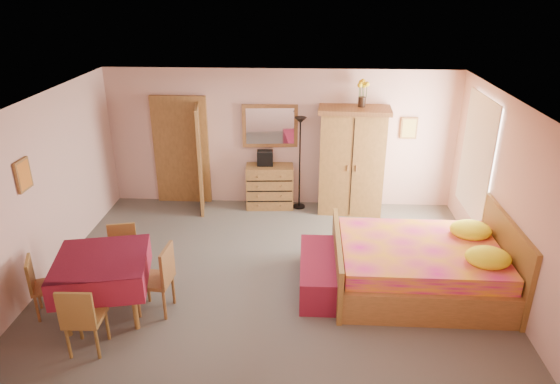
# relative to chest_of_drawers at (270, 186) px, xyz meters

# --- Properties ---
(floor) EXTENTS (6.50, 6.50, 0.00)m
(floor) POSITION_rel_chest_of_drawers_xyz_m (0.20, -2.27, -0.42)
(floor) COLOR #6A665D
(floor) RESTS_ON ground
(ceiling) EXTENTS (6.50, 6.50, 0.00)m
(ceiling) POSITION_rel_chest_of_drawers_xyz_m (0.20, -2.27, 2.18)
(ceiling) COLOR brown
(ceiling) RESTS_ON wall_back
(wall_back) EXTENTS (6.50, 0.10, 2.60)m
(wall_back) POSITION_rel_chest_of_drawers_xyz_m (0.20, 0.23, 0.88)
(wall_back) COLOR #D8A99C
(wall_back) RESTS_ON floor
(wall_front) EXTENTS (6.50, 0.10, 2.60)m
(wall_front) POSITION_rel_chest_of_drawers_xyz_m (0.20, -4.77, 0.88)
(wall_front) COLOR #D8A99C
(wall_front) RESTS_ON floor
(wall_left) EXTENTS (0.10, 5.00, 2.60)m
(wall_left) POSITION_rel_chest_of_drawers_xyz_m (-3.05, -2.27, 0.88)
(wall_left) COLOR #D8A99C
(wall_left) RESTS_ON floor
(wall_right) EXTENTS (0.10, 5.00, 2.60)m
(wall_right) POSITION_rel_chest_of_drawers_xyz_m (3.45, -2.27, 0.88)
(wall_right) COLOR #D8A99C
(wall_right) RESTS_ON floor
(doorway) EXTENTS (1.06, 0.12, 2.15)m
(doorway) POSITION_rel_chest_of_drawers_xyz_m (-1.70, 0.20, 0.61)
(doorway) COLOR #9E6B35
(doorway) RESTS_ON floor
(window) EXTENTS (0.08, 1.40, 1.95)m
(window) POSITION_rel_chest_of_drawers_xyz_m (3.41, -1.07, 1.03)
(window) COLOR white
(window) RESTS_ON wall_right
(picture_left) EXTENTS (0.04, 0.32, 0.42)m
(picture_left) POSITION_rel_chest_of_drawers_xyz_m (-3.02, -2.87, 1.28)
(picture_left) COLOR orange
(picture_left) RESTS_ON wall_left
(picture_back) EXTENTS (0.30, 0.04, 0.40)m
(picture_back) POSITION_rel_chest_of_drawers_xyz_m (2.55, 0.20, 1.13)
(picture_back) COLOR #D8BF59
(picture_back) RESTS_ON wall_back
(chest_of_drawers) EXTENTS (0.91, 0.50, 0.84)m
(chest_of_drawers) POSITION_rel_chest_of_drawers_xyz_m (0.00, 0.00, 0.00)
(chest_of_drawers) COLOR olive
(chest_of_drawers) RESTS_ON floor
(wall_mirror) EXTENTS (1.03, 0.13, 0.82)m
(wall_mirror) POSITION_rel_chest_of_drawers_xyz_m (0.00, 0.21, 1.13)
(wall_mirror) COLOR white
(wall_mirror) RESTS_ON wall_back
(stereo) EXTENTS (0.31, 0.23, 0.28)m
(stereo) POSITION_rel_chest_of_drawers_xyz_m (-0.09, 0.05, 0.56)
(stereo) COLOR black
(stereo) RESTS_ON chest_of_drawers
(floor_lamp) EXTENTS (0.27, 0.27, 1.77)m
(floor_lamp) POSITION_rel_chest_of_drawers_xyz_m (0.57, -0.00, 0.47)
(floor_lamp) COLOR black
(floor_lamp) RESTS_ON floor
(wardrobe) EXTENTS (1.31, 0.73, 1.99)m
(wardrobe) POSITION_rel_chest_of_drawers_xyz_m (1.52, -0.10, 0.58)
(wardrobe) COLOR #A17236
(wardrobe) RESTS_ON floor
(sunflower_vase) EXTENTS (0.20, 0.20, 0.48)m
(sunflower_vase) POSITION_rel_chest_of_drawers_xyz_m (1.64, -0.02, 1.81)
(sunflower_vase) COLOR yellow
(sunflower_vase) RESTS_ON wardrobe
(bed) EXTENTS (2.40, 1.89, 1.11)m
(bed) POSITION_rel_chest_of_drawers_xyz_m (2.29, -2.64, 0.14)
(bed) COLOR #D81589
(bed) RESTS_ON floor
(bench) EXTENTS (0.52, 1.40, 0.47)m
(bench) POSITION_rel_chest_of_drawers_xyz_m (0.89, -2.71, -0.18)
(bench) COLOR maroon
(bench) RESTS_ON floor
(dining_table) EXTENTS (1.34, 1.34, 0.82)m
(dining_table) POSITION_rel_chest_of_drawers_xyz_m (-1.89, -3.44, -0.01)
(dining_table) COLOR maroon
(dining_table) RESTS_ON floor
(chair_south) EXTENTS (0.43, 0.43, 0.91)m
(chair_south) POSITION_rel_chest_of_drawers_xyz_m (-1.85, -4.15, 0.04)
(chair_south) COLOR olive
(chair_south) RESTS_ON floor
(chair_north) EXTENTS (0.47, 0.47, 0.86)m
(chair_north) POSITION_rel_chest_of_drawers_xyz_m (-1.89, -2.74, 0.01)
(chair_north) COLOR #A36D37
(chair_north) RESTS_ON floor
(chair_west) EXTENTS (0.50, 0.50, 0.84)m
(chair_west) POSITION_rel_chest_of_drawers_xyz_m (-2.62, -3.49, 0.00)
(chair_west) COLOR #A16636
(chair_west) RESTS_ON floor
(chair_east) EXTENTS (0.46, 0.46, 0.95)m
(chair_east) POSITION_rel_chest_of_drawers_xyz_m (-1.26, -3.36, 0.06)
(chair_east) COLOR brown
(chair_east) RESTS_ON floor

